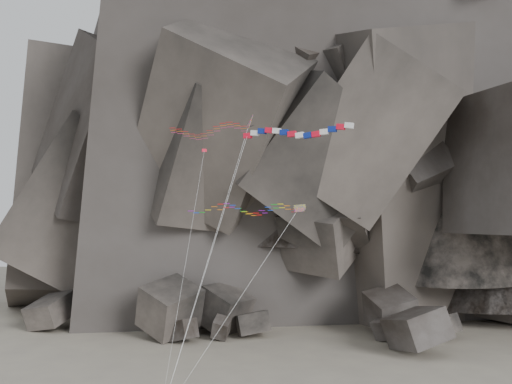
% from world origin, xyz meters
% --- Properties ---
extents(headland, '(110.00, 70.00, 84.00)m').
position_xyz_m(headland, '(0.00, 70.00, 42.00)').
color(headland, '#5A514A').
rests_on(headland, ground).
extents(boulder_field, '(70.64, 21.08, 9.94)m').
position_xyz_m(boulder_field, '(-1.85, 33.67, 2.53)').
color(boulder_field, '#47423F').
rests_on(boulder_field, ground).
extents(delta_kite, '(10.34, 12.62, 28.88)m').
position_xyz_m(delta_kite, '(-2.22, 4.83, 28.79)').
color(delta_kite, red).
rests_on(delta_kite, ground).
extents(banner_kite, '(16.82, 8.06, 26.60)m').
position_xyz_m(banner_kite, '(8.46, -0.69, 27.42)').
color(banner_kite, red).
rests_on(banner_kite, ground).
extents(parafoil_kite, '(12.20, 7.14, 19.17)m').
position_xyz_m(parafoil_kite, '(2.85, -0.26, 20.17)').
color(parafoil_kite, yellow).
rests_on(parafoil_kite, ground).
extents(pennant_kite, '(0.83, 11.57, 25.14)m').
position_xyz_m(pennant_kite, '(-2.34, 1.29, 19.73)').
color(pennant_kite, red).
rests_on(pennant_kite, ground).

